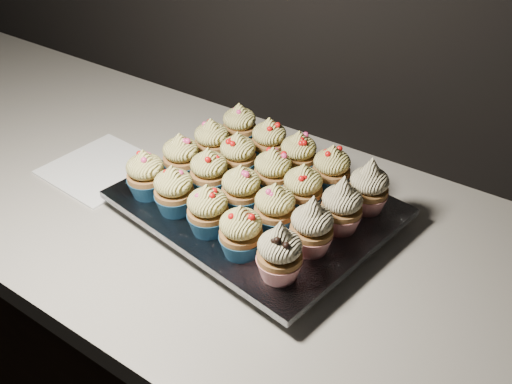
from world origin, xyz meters
The scene contains 25 objects.
cabinet centered at (0.00, 1.70, 0.43)m, with size 2.40×0.60×0.86m, color black.
worktop centered at (0.00, 1.70, 0.88)m, with size 2.44×0.64×0.04m, color beige.
napkin centered at (-0.10, 1.67, 0.90)m, with size 0.18×0.18×0.00m, color white.
baking_tray centered at (0.21, 1.71, 0.91)m, with size 0.38×0.29×0.02m, color black.
foil_lining centered at (0.21, 1.71, 0.93)m, with size 0.41×0.32×0.01m, color silver.
cupcake_0 centered at (0.06, 1.63, 0.97)m, with size 0.06×0.06×0.08m.
cupcake_1 centered at (0.12, 1.62, 0.97)m, with size 0.06×0.06×0.08m.
cupcake_2 centered at (0.20, 1.61, 0.97)m, with size 0.06×0.06×0.08m.
cupcake_3 centered at (0.27, 1.60, 0.97)m, with size 0.06×0.06×0.08m.
cupcake_4 centered at (0.34, 1.59, 0.97)m, with size 0.06×0.06×0.10m.
cupcake_5 centered at (0.07, 1.70, 0.97)m, with size 0.06×0.06×0.08m.
cupcake_6 centered at (0.14, 1.69, 0.97)m, with size 0.06×0.06×0.08m.
cupcake_7 centered at (0.21, 1.68, 0.97)m, with size 0.06×0.06×0.08m.
cupcake_8 centered at (0.28, 1.67, 0.97)m, with size 0.06×0.06×0.08m.
cupcake_9 centered at (0.34, 1.66, 0.97)m, with size 0.06×0.06×0.10m.
cupcake_10 centered at (0.08, 1.77, 0.97)m, with size 0.06×0.06×0.08m.
cupcake_11 centered at (0.15, 1.76, 0.97)m, with size 0.06×0.06×0.08m.
cupcake_12 centered at (0.22, 1.75, 0.97)m, with size 0.06×0.06×0.08m.
cupcake_13 centered at (0.28, 1.74, 0.97)m, with size 0.06×0.06×0.08m.
cupcake_14 centered at (0.36, 1.73, 0.97)m, with size 0.06×0.06×0.10m.
cupcake_15 centered at (0.09, 1.84, 0.97)m, with size 0.06×0.06×0.08m.
cupcake_16 centered at (0.16, 1.83, 0.97)m, with size 0.06×0.06×0.08m.
cupcake_17 centered at (0.23, 1.82, 0.97)m, with size 0.06×0.06×0.08m.
cupcake_18 centered at (0.29, 1.81, 0.97)m, with size 0.06×0.06×0.08m.
cupcake_19 centered at (0.37, 1.80, 0.97)m, with size 0.06×0.06×0.10m.
Camera 1 is at (0.64, 1.11, 1.48)m, focal length 40.00 mm.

